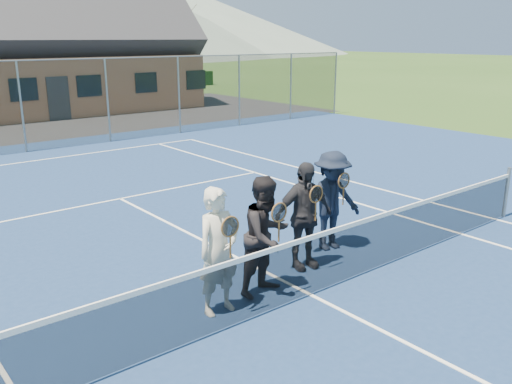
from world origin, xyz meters
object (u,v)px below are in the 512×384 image
player_d (332,201)px  player_a (219,251)px  player_b (267,236)px  player_c (304,216)px  clubhouse (34,32)px  tennis_net (311,262)px

player_d → player_a: bearing=-167.2°
player_b → player_c: 1.11m
clubhouse → player_a: 24.35m
player_a → player_d: (2.92, 0.66, -0.00)m
tennis_net → player_d: player_d is taller
tennis_net → player_a: player_a is taller
tennis_net → player_c: bearing=52.4°
player_b → player_d: 2.12m
player_d → clubhouse: bearing=84.0°
player_b → player_c: (1.06, 0.32, 0.00)m
player_c → player_b: bearing=-163.2°
tennis_net → player_b: bearing=131.9°
tennis_net → clubhouse: 24.57m
tennis_net → clubhouse: size_ratio=0.75×
player_a → clubhouse: bearing=77.2°
clubhouse → player_b: (-4.44, -23.51, -3.07)m
clubhouse → player_c: bearing=-98.3°
clubhouse → player_c: 23.63m
tennis_net → player_b: player_b is taller
player_a → player_b: bearing=3.1°
tennis_net → player_a: 1.45m
player_a → player_d: same height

